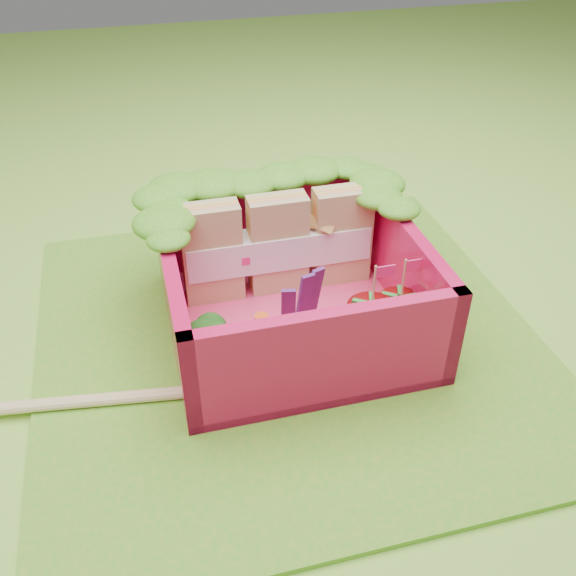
# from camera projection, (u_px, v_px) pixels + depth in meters

# --- Properties ---
(ground) EXTENTS (14.00, 14.00, 0.00)m
(ground) POSITION_uv_depth(u_px,v_px,m) (288.00, 339.00, 3.46)
(ground) COLOR #7DD13B
(ground) RESTS_ON ground
(placemat) EXTENTS (2.60, 2.60, 0.03)m
(placemat) POSITION_uv_depth(u_px,v_px,m) (288.00, 337.00, 3.45)
(placemat) COLOR #59AB26
(placemat) RESTS_ON ground
(bento_floor) EXTENTS (1.30, 1.30, 0.05)m
(bento_floor) POSITION_uv_depth(u_px,v_px,m) (292.00, 321.00, 3.50)
(bento_floor) COLOR #FF4178
(bento_floor) RESTS_ON placemat
(bento_box) EXTENTS (1.30, 1.30, 0.55)m
(bento_box) POSITION_uv_depth(u_px,v_px,m) (292.00, 284.00, 3.35)
(bento_box) COLOR #D7124A
(bento_box) RESTS_ON placemat
(lettuce_ruffle) EXTENTS (1.43, 0.77, 0.11)m
(lettuce_ruffle) POSITION_uv_depth(u_px,v_px,m) (271.00, 188.00, 3.51)
(lettuce_ruffle) COLOR #317E17
(lettuce_ruffle) RESTS_ON bento_box
(sandwich_stack) EXTENTS (1.06, 0.18, 0.57)m
(sandwich_stack) POSITION_uv_depth(u_px,v_px,m) (279.00, 244.00, 3.56)
(sandwich_stack) COLOR tan
(sandwich_stack) RESTS_ON bento_floor
(broccoli) EXTENTS (0.32, 0.32, 0.24)m
(broccoli) POSITION_uv_depth(u_px,v_px,m) (208.00, 338.00, 3.08)
(broccoli) COLOR #6DA650
(broccoli) RESTS_ON bento_floor
(carrot_sticks) EXTENTS (0.13, 0.18, 0.26)m
(carrot_sticks) POSITION_uv_depth(u_px,v_px,m) (259.00, 344.00, 3.11)
(carrot_sticks) COLOR #FF6215
(carrot_sticks) RESTS_ON bento_floor
(purple_wedges) EXTENTS (0.24, 0.17, 0.38)m
(purple_wedges) POSITION_uv_depth(u_px,v_px,m) (302.00, 304.00, 3.27)
(purple_wedges) COLOR #441B60
(purple_wedges) RESTS_ON bento_floor
(strawberry_left) EXTENTS (0.25, 0.25, 0.49)m
(strawberry_left) POSITION_uv_depth(u_px,v_px,m) (370.00, 325.00, 3.22)
(strawberry_left) COLOR red
(strawberry_left) RESTS_ON bento_floor
(strawberry_right) EXTENTS (0.23, 0.23, 0.47)m
(strawberry_right) POSITION_uv_depth(u_px,v_px,m) (399.00, 316.00, 3.29)
(strawberry_right) COLOR red
(strawberry_right) RESTS_ON bento_floor
(snap_peas) EXTENTS (0.58, 0.55, 0.05)m
(snap_peas) POSITION_uv_depth(u_px,v_px,m) (377.00, 327.00, 3.38)
(snap_peas) COLOR green
(snap_peas) RESTS_ON bento_floor
(chopsticks) EXTENTS (2.08, 0.33, 0.05)m
(chopsticks) POSITION_uv_depth(u_px,v_px,m) (124.00, 398.00, 3.03)
(chopsticks) COLOR tan
(chopsticks) RESTS_ON placemat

